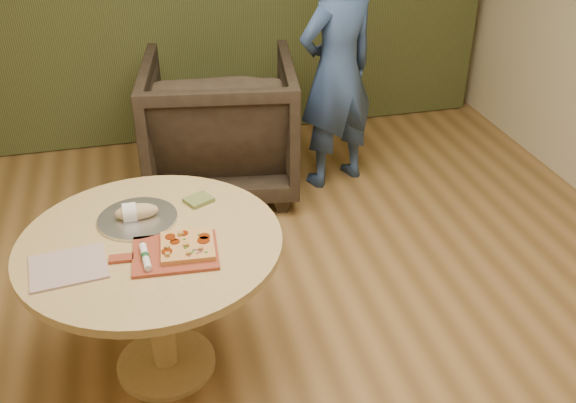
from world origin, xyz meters
The scene contains 11 objects.
room_shell centered at (0.00, 0.00, 1.40)m, with size 5.04×6.04×2.84m.
pedestal_table centered at (-0.51, 0.27, 0.61)m, with size 1.14×1.14×0.75m.
pizza_paddle centered at (-0.43, 0.13, 0.76)m, with size 0.46×0.30×0.01m.
flatbread_pizza centered at (-0.37, 0.14, 0.78)m, with size 0.24×0.24×0.04m.
cutlery_roll centered at (-0.54, 0.11, 0.78)m, with size 0.04×0.20×0.03m.
newspaper centered at (-0.85, 0.14, 0.76)m, with size 0.30×0.25×0.01m, color silver.
serving_tray centered at (-0.56, 0.44, 0.76)m, with size 0.36×0.36×0.02m.
bread_roll centered at (-0.57, 0.44, 0.79)m, with size 0.19×0.09×0.09m.
green_packet centered at (-0.27, 0.53, 0.76)m, with size 0.12×0.10×0.02m, color #4E5E2A.
armchair centered at (0.05, 1.99, 0.52)m, with size 1.01×0.94×1.04m, color black.
person_standing centered at (0.84, 1.86, 0.83)m, with size 0.61×0.40×1.66m, color #30497D.
Camera 1 is at (-0.49, -2.08, 2.32)m, focal length 40.00 mm.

